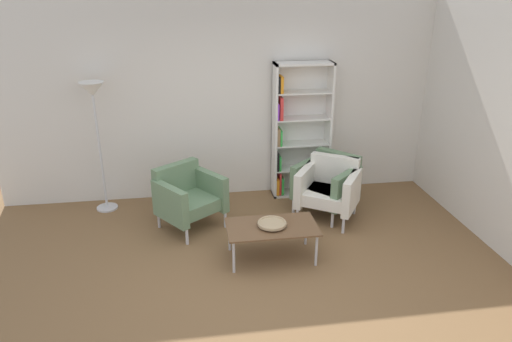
{
  "coord_description": "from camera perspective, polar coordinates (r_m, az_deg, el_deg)",
  "views": [
    {
      "loc": [
        -0.64,
        -3.97,
        2.91
      ],
      "look_at": [
        0.09,
        0.84,
        0.95
      ],
      "focal_mm": 33.36,
      "sensor_mm": 36.0,
      "label": 1
    }
  ],
  "objects": [
    {
      "name": "plaster_back_panel",
      "position": [
        6.63,
        -2.9,
        9.17
      ],
      "size": [
        6.4,
        0.12,
        2.9
      ],
      "primitive_type": "cube",
      "color": "silver",
      "rests_on": "ground_plane"
    },
    {
      "name": "armchair_near_window",
      "position": [
        5.98,
        -8.2,
        -2.97
      ],
      "size": [
        0.95,
        0.93,
        0.78
      ],
      "rotation": [
        0.0,
        0.0,
        0.63
      ],
      "color": "slate",
      "rests_on": "ground_plane"
    },
    {
      "name": "decorative_bowl",
      "position": [
        5.24,
        1.93,
        -6.28
      ],
      "size": [
        0.32,
        0.32,
        0.05
      ],
      "color": "tan",
      "rests_on": "coffee_table_low"
    },
    {
      "name": "armchair_corner_red",
      "position": [
        6.37,
        8.65,
        -1.38
      ],
      "size": [
        0.95,
        0.95,
        0.78
      ],
      "rotation": [
        0.0,
        0.0,
        -0.84
      ],
      "color": "slate",
      "rests_on": "ground_plane"
    },
    {
      "name": "plaster_right_partition",
      "position": [
        5.94,
        27.97,
        5.11
      ],
      "size": [
        0.12,
        5.2,
        2.9
      ],
      "primitive_type": "cube",
      "color": "silver",
      "rests_on": "ground_plane"
    },
    {
      "name": "floor_lamp_torchiere",
      "position": [
        6.37,
        -18.85,
        7.5
      ],
      "size": [
        0.32,
        0.32,
        1.74
      ],
      "color": "silver",
      "rests_on": "ground_plane"
    },
    {
      "name": "coffee_table_low",
      "position": [
        5.27,
        1.92,
        -6.91
      ],
      "size": [
        1.0,
        0.56,
        0.4
      ],
      "color": "brown",
      "rests_on": "ground_plane"
    },
    {
      "name": "ground_plane",
      "position": [
        4.96,
        0.43,
        -13.94
      ],
      "size": [
        8.32,
        8.32,
        0.0
      ],
      "primitive_type": "plane",
      "color": "brown"
    },
    {
      "name": "bookshelf_tall",
      "position": [
        6.71,
        4.92,
        4.66
      ],
      "size": [
        0.8,
        0.3,
        1.9
      ],
      "color": "silver",
      "rests_on": "ground_plane"
    },
    {
      "name": "armchair_spare_guest",
      "position": [
        6.22,
        8.78,
        -1.99
      ],
      "size": [
        0.94,
        0.92,
        0.78
      ],
      "rotation": [
        0.0,
        0.0,
        -0.57
      ],
      "color": "white",
      "rests_on": "ground_plane"
    }
  ]
}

